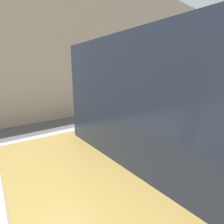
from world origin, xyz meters
The scene contains 3 objects.
sidewalk centered at (0.00, 2.20, 0.05)m, with size 24.00×2.80×0.11m.
building_facade centered at (0.00, 5.29, 2.75)m, with size 24.00×0.30×5.49m.
parking_meter centered at (0.31, 1.09, 1.04)m, with size 0.20×0.12×1.35m.
Camera 1 is at (-1.26, -0.82, 1.67)m, focal length 28.00 mm.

